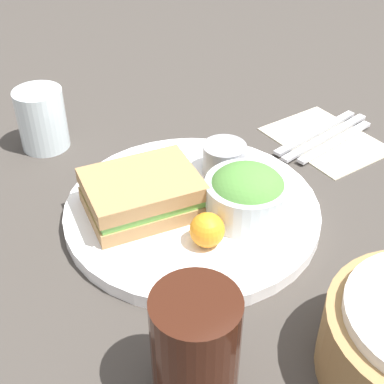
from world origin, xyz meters
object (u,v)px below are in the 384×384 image
dressing_cup (224,159)px  spoon (335,142)px  sandwich (142,194)px  fork (316,132)px  plate (192,210)px  salad_bowl (247,194)px  knife (326,137)px  drink_glass (195,348)px  water_glass (42,119)px

dressing_cup → spoon: size_ratio=0.35×
sandwich → fork: 0.32m
plate → fork: 0.27m
salad_bowl → plate: bearing=-47.9°
salad_bowl → fork: salad_bowl is taller
sandwich → spoon: bearing=178.3°
knife → sandwich: bearing=174.0°
fork → spoon: same height
sandwich → drink_glass: bearing=71.1°
sandwich → plate: bearing=153.4°
knife → water_glass: 0.42m
plate → salad_bowl: (-0.04, 0.05, 0.04)m
salad_bowl → drink_glass: size_ratio=0.89×
dressing_cup → fork: dressing_cup is taller
plate → drink_glass: (0.13, 0.20, 0.05)m
sandwich → drink_glass: (0.08, 0.23, 0.02)m
drink_glass → spoon: (-0.40, -0.22, -0.05)m
plate → water_glass: water_glass is taller
fork → knife: same height
knife → spoon: same height
sandwich → dressing_cup: sandwich is taller
water_glass → knife: bearing=147.9°
drink_glass → fork: 0.47m
fork → water_glass: size_ratio=2.03×
plate → salad_bowl: 0.08m
drink_glass → spoon: drink_glass is taller
dressing_cup → knife: (-0.19, 0.00, -0.03)m
salad_bowl → water_glass: (0.13, -0.31, -0.00)m
knife → spoon: 0.02m
water_glass → spoon: bearing=146.1°
plate → fork: bearing=-168.7°
dressing_cup → sandwich: bearing=3.7°
drink_glass → fork: (-0.40, -0.25, -0.05)m
sandwich → fork: sandwich is taller
salad_bowl → knife: 0.24m
spoon → dressing_cup: bearing=167.2°
plate → salad_bowl: size_ratio=3.13×
salad_bowl → dressing_cup: 0.09m
drink_glass → fork: size_ratio=0.62×
fork → spoon: size_ratio=1.11×
fork → spoon: (-0.00, 0.04, 0.00)m
plate → sandwich: (0.05, -0.03, 0.03)m
plate → water_glass: (0.09, -0.26, 0.04)m
sandwich → drink_glass: size_ratio=1.30×
dressing_cup → water_glass: 0.28m
salad_bowl → dressing_cup: (-0.03, -0.08, -0.01)m
plate → dressing_cup: dressing_cup is taller
dressing_cup → knife: 0.19m
plate → sandwich: size_ratio=2.13×
plate → water_glass: 0.27m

